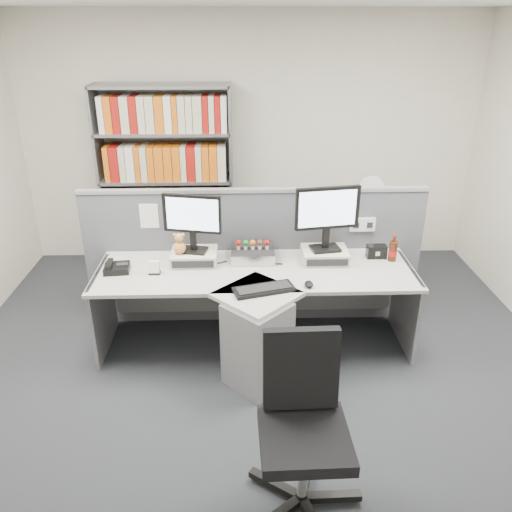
{
  "coord_description": "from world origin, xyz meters",
  "views": [
    {
      "loc": [
        -0.11,
        -2.95,
        2.57
      ],
      "look_at": [
        0.0,
        0.65,
        0.92
      ],
      "focal_mm": 36.09,
      "sensor_mm": 36.0,
      "label": 1
    }
  ],
  "objects_px": {
    "speaker": "(376,251)",
    "desk_fan": "(371,193)",
    "desk": "(256,312)",
    "filing_cabinet": "(365,251)",
    "cola_bottle": "(393,251)",
    "office_chair": "(303,421)",
    "monitor_left": "(192,218)",
    "keyboard": "(264,289)",
    "monitor_right": "(327,213)",
    "desktop_pc": "(253,254)",
    "desk_calendar": "(154,268)",
    "mouse": "(309,284)",
    "shelving_unit": "(168,183)",
    "desk_phone": "(116,268)"
  },
  "relations": [
    {
      "from": "speaker",
      "to": "desk_fan",
      "type": "relative_size",
      "value": 0.36
    },
    {
      "from": "desk",
      "to": "filing_cabinet",
      "type": "height_order",
      "value": "desk"
    },
    {
      "from": "cola_bottle",
      "to": "office_chair",
      "type": "height_order",
      "value": "office_chair"
    },
    {
      "from": "monitor_left",
      "to": "keyboard",
      "type": "relative_size",
      "value": 1.0
    },
    {
      "from": "monitor_right",
      "to": "desktop_pc",
      "type": "height_order",
      "value": "monitor_right"
    },
    {
      "from": "desk",
      "to": "monitor_left",
      "type": "xyz_separation_m",
      "value": [
        -0.51,
        0.38,
        0.66
      ]
    },
    {
      "from": "monitor_right",
      "to": "filing_cabinet",
      "type": "distance_m",
      "value": 1.43
    },
    {
      "from": "desk",
      "to": "desktop_pc",
      "type": "bearing_deg",
      "value": 92.14
    },
    {
      "from": "desk_calendar",
      "to": "speaker",
      "type": "height_order",
      "value": "desk_calendar"
    },
    {
      "from": "mouse",
      "to": "cola_bottle",
      "type": "xyz_separation_m",
      "value": [
        0.76,
        0.45,
        0.07
      ]
    },
    {
      "from": "desk_fan",
      "to": "office_chair",
      "type": "bearing_deg",
      "value": -109.72
    },
    {
      "from": "desk",
      "to": "filing_cabinet",
      "type": "xyz_separation_m",
      "value": [
        1.2,
        1.4,
        -0.11
      ]
    },
    {
      "from": "desktop_pc",
      "to": "cola_bottle",
      "type": "xyz_separation_m",
      "value": [
        1.18,
        -0.07,
        0.04
      ]
    },
    {
      "from": "desktop_pc",
      "to": "desk_calendar",
      "type": "xyz_separation_m",
      "value": [
        -0.8,
        -0.26,
        0.0
      ]
    },
    {
      "from": "monitor_left",
      "to": "speaker",
      "type": "bearing_deg",
      "value": 1.77
    },
    {
      "from": "desk_calendar",
      "to": "monitor_left",
      "type": "bearing_deg",
      "value": 34.58
    },
    {
      "from": "mouse",
      "to": "speaker",
      "type": "height_order",
      "value": "speaker"
    },
    {
      "from": "desk",
      "to": "shelving_unit",
      "type": "relative_size",
      "value": 1.3
    },
    {
      "from": "monitor_right",
      "to": "cola_bottle",
      "type": "relative_size",
      "value": 2.34
    },
    {
      "from": "desk_fan",
      "to": "mouse",
      "type": "bearing_deg",
      "value": -118.36
    },
    {
      "from": "mouse",
      "to": "office_chair",
      "type": "relative_size",
      "value": 0.1
    },
    {
      "from": "monitor_right",
      "to": "filing_cabinet",
      "type": "xyz_separation_m",
      "value": [
        0.61,
        1.02,
        -0.8
      ]
    },
    {
      "from": "monitor_right",
      "to": "cola_bottle",
      "type": "height_order",
      "value": "monitor_right"
    },
    {
      "from": "desk_calendar",
      "to": "shelving_unit",
      "type": "xyz_separation_m",
      "value": [
        -0.09,
        1.67,
        0.21
      ]
    },
    {
      "from": "speaker",
      "to": "desk_fan",
      "type": "distance_m",
      "value": 1.0
    },
    {
      "from": "monitor_right",
      "to": "mouse",
      "type": "xyz_separation_m",
      "value": [
        -0.19,
        -0.47,
        -0.41
      ]
    },
    {
      "from": "speaker",
      "to": "keyboard",
      "type": "bearing_deg",
      "value": -149.91
    },
    {
      "from": "desktop_pc",
      "to": "desk_fan",
      "type": "distance_m",
      "value": 1.57
    },
    {
      "from": "desk",
      "to": "desk_calendar",
      "type": "distance_m",
      "value": 0.89
    },
    {
      "from": "desk_phone",
      "to": "shelving_unit",
      "type": "bearing_deg",
      "value": 82.04
    },
    {
      "from": "desktop_pc",
      "to": "office_chair",
      "type": "xyz_separation_m",
      "value": [
        0.23,
        -1.78,
        -0.22
      ]
    },
    {
      "from": "speaker",
      "to": "desk_fan",
      "type": "height_order",
      "value": "desk_fan"
    },
    {
      "from": "keyboard",
      "to": "desk_phone",
      "type": "height_order",
      "value": "desk_phone"
    },
    {
      "from": "desk",
      "to": "cola_bottle",
      "type": "height_order",
      "value": "cola_bottle"
    },
    {
      "from": "keyboard",
      "to": "shelving_unit",
      "type": "relative_size",
      "value": 0.24
    },
    {
      "from": "monitor_left",
      "to": "cola_bottle",
      "type": "bearing_deg",
      "value": -0.63
    },
    {
      "from": "speaker",
      "to": "desk",
      "type": "bearing_deg",
      "value": -157.52
    },
    {
      "from": "monitor_right",
      "to": "desk_calendar",
      "type": "relative_size",
      "value": 4.87
    },
    {
      "from": "monitor_left",
      "to": "desk_calendar",
      "type": "height_order",
      "value": "monitor_left"
    },
    {
      "from": "filing_cabinet",
      "to": "desk_fan",
      "type": "height_order",
      "value": "desk_fan"
    },
    {
      "from": "desktop_pc",
      "to": "speaker",
      "type": "xyz_separation_m",
      "value": [
        1.06,
        -0.0,
        0.01
      ]
    },
    {
      "from": "desk_phone",
      "to": "cola_bottle",
      "type": "xyz_separation_m",
      "value": [
        2.29,
        0.14,
        0.06
      ]
    },
    {
      "from": "desktop_pc",
      "to": "cola_bottle",
      "type": "height_order",
      "value": "cola_bottle"
    },
    {
      "from": "filing_cabinet",
      "to": "desk_fan",
      "type": "xyz_separation_m",
      "value": [
        -0.0,
        -0.0,
        0.64
      ]
    },
    {
      "from": "monitor_right",
      "to": "keyboard",
      "type": "xyz_separation_m",
      "value": [
        -0.54,
        -0.53,
        -0.41
      ]
    },
    {
      "from": "keyboard",
      "to": "mouse",
      "type": "bearing_deg",
      "value": 9.77
    },
    {
      "from": "desktop_pc",
      "to": "speaker",
      "type": "height_order",
      "value": "speaker"
    },
    {
      "from": "keyboard",
      "to": "mouse",
      "type": "relative_size",
      "value": 4.64
    },
    {
      "from": "cola_bottle",
      "to": "shelving_unit",
      "type": "bearing_deg",
      "value": 144.28
    },
    {
      "from": "desk_phone",
      "to": "office_chair",
      "type": "height_order",
      "value": "office_chair"
    }
  ]
}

